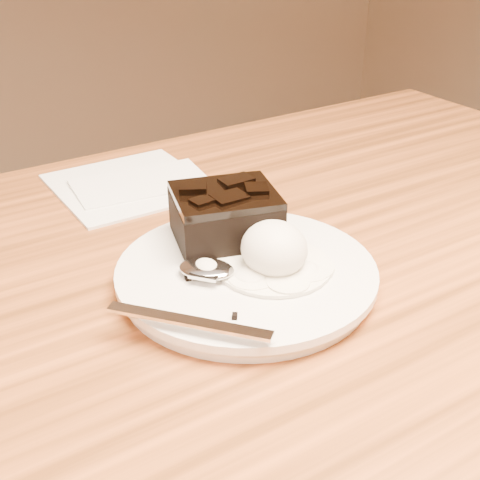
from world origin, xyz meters
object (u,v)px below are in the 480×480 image
brownie (225,219)px  napkin (129,183)px  ice_cream_scoop (274,249)px  spoon (206,271)px  plate (246,276)px

brownie → napkin: 0.20m
brownie → ice_cream_scoop: same height
napkin → spoon: bearing=-99.2°
brownie → spoon: bearing=-135.4°
plate → ice_cream_scoop: ice_cream_scoop is taller
ice_cream_scoop → napkin: ice_cream_scoop is taller
napkin → brownie: bearing=-87.8°
plate → spoon: size_ratio=1.19×
brownie → ice_cream_scoop: 0.07m
plate → spoon: bearing=171.4°
plate → ice_cream_scoop: size_ratio=3.80×
brownie → spoon: brownie is taller
ice_cream_scoop → spoon: 0.06m
brownie → spoon: (-0.05, -0.05, -0.02)m
plate → ice_cream_scoop: (0.02, -0.01, 0.03)m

